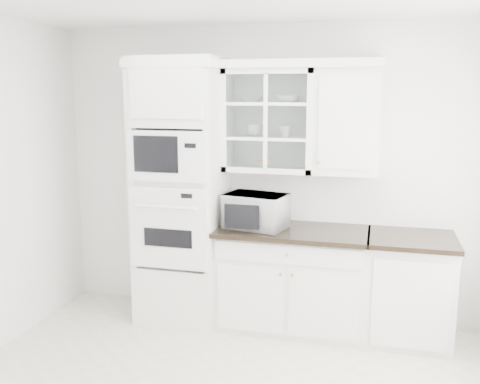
# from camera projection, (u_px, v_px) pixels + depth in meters

# --- Properties ---
(room_shell) EXTENTS (4.00, 3.50, 2.70)m
(room_shell) POSITION_uv_depth(u_px,v_px,m) (231.00, 140.00, 3.64)
(room_shell) COLOR white
(room_shell) RESTS_ON ground
(oven_column) EXTENTS (0.76, 0.68, 2.40)m
(oven_column) POSITION_uv_depth(u_px,v_px,m) (181.00, 192.00, 4.87)
(oven_column) COLOR white
(oven_column) RESTS_ON ground
(base_cabinet_run) EXTENTS (1.32, 0.67, 0.92)m
(base_cabinet_run) POSITION_uv_depth(u_px,v_px,m) (292.00, 278.00, 4.78)
(base_cabinet_run) COLOR white
(base_cabinet_run) RESTS_ON ground
(extra_base_cabinet) EXTENTS (0.72, 0.67, 0.92)m
(extra_base_cabinet) POSITION_uv_depth(u_px,v_px,m) (409.00, 288.00, 4.54)
(extra_base_cabinet) COLOR white
(extra_base_cabinet) RESTS_ON ground
(upper_cabinet_glass) EXTENTS (0.80, 0.33, 0.90)m
(upper_cabinet_glass) POSITION_uv_depth(u_px,v_px,m) (269.00, 121.00, 4.72)
(upper_cabinet_glass) COLOR white
(upper_cabinet_glass) RESTS_ON room_shell
(upper_cabinet_solid) EXTENTS (0.55, 0.33, 0.90)m
(upper_cabinet_solid) POSITION_uv_depth(u_px,v_px,m) (347.00, 122.00, 4.55)
(upper_cabinet_solid) COLOR white
(upper_cabinet_solid) RESTS_ON room_shell
(crown_molding) EXTENTS (2.14, 0.38, 0.07)m
(crown_molding) POSITION_uv_depth(u_px,v_px,m) (258.00, 64.00, 4.63)
(crown_molding) COLOR white
(crown_molding) RESTS_ON room_shell
(countertop_microwave) EXTENTS (0.59, 0.53, 0.30)m
(countertop_microwave) POSITION_uv_depth(u_px,v_px,m) (257.00, 211.00, 4.71)
(countertop_microwave) COLOR white
(countertop_microwave) RESTS_ON base_cabinet_run
(bowl_a) EXTENTS (0.22, 0.22, 0.05)m
(bowl_a) POSITION_uv_depth(u_px,v_px,m) (251.00, 100.00, 4.73)
(bowl_a) COLOR white
(bowl_a) RESTS_ON upper_cabinet_glass
(bowl_b) EXTENTS (0.24, 0.24, 0.06)m
(bowl_b) POSITION_uv_depth(u_px,v_px,m) (287.00, 99.00, 4.63)
(bowl_b) COLOR white
(bowl_b) RESTS_ON upper_cabinet_glass
(cup_a) EXTENTS (0.17, 0.17, 0.11)m
(cup_a) POSITION_uv_depth(u_px,v_px,m) (255.00, 130.00, 4.78)
(cup_a) COLOR white
(cup_a) RESTS_ON upper_cabinet_glass
(cup_b) EXTENTS (0.12, 0.12, 0.10)m
(cup_b) POSITION_uv_depth(u_px,v_px,m) (286.00, 131.00, 4.68)
(cup_b) COLOR white
(cup_b) RESTS_ON upper_cabinet_glass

